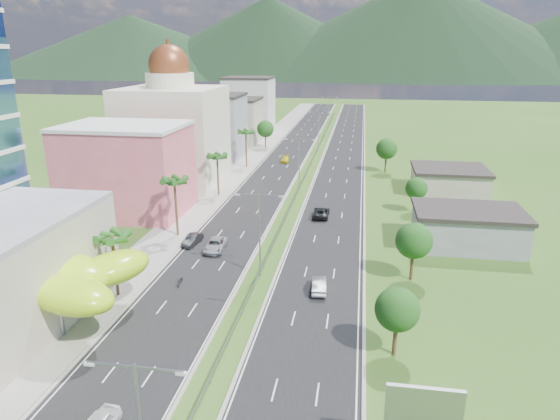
% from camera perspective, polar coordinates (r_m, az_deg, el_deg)
% --- Properties ---
extents(ground, '(500.00, 500.00, 0.00)m').
position_cam_1_polar(ground, '(56.00, -4.33, -11.80)').
color(ground, '#2D5119').
rests_on(ground, ground).
extents(road_left, '(11.00, 260.00, 0.04)m').
position_cam_1_polar(road_left, '(141.29, 1.17, 6.63)').
color(road_left, black).
rests_on(road_left, ground).
extents(road_right, '(11.00, 260.00, 0.04)m').
position_cam_1_polar(road_right, '(140.02, 7.29, 6.39)').
color(road_right, black).
rests_on(road_right, ground).
extents(sidewalk_left, '(7.00, 260.00, 0.12)m').
position_cam_1_polar(sidewalk_left, '(142.89, -2.63, 6.76)').
color(sidewalk_left, gray).
rests_on(sidewalk_left, ground).
extents(median_guardrail, '(0.10, 216.06, 0.76)m').
position_cam_1_polar(median_guardrail, '(122.79, 3.46, 5.16)').
color(median_guardrail, gray).
rests_on(median_guardrail, ground).
extents(streetlight_median_b, '(6.04, 0.25, 11.00)m').
position_cam_1_polar(streetlight_median_b, '(62.06, -2.35, -1.84)').
color(streetlight_median_b, gray).
rests_on(streetlight_median_b, ground).
extents(streetlight_median_c, '(6.04, 0.25, 11.00)m').
position_cam_1_polar(streetlight_median_c, '(100.13, 2.22, 5.84)').
color(streetlight_median_c, gray).
rests_on(streetlight_median_c, ground).
extents(streetlight_median_d, '(6.04, 0.25, 11.00)m').
position_cam_1_polar(streetlight_median_d, '(144.21, 4.46, 9.53)').
color(streetlight_median_d, gray).
rests_on(streetlight_median_d, ground).
extents(streetlight_median_e, '(6.04, 0.25, 11.00)m').
position_cam_1_polar(streetlight_median_e, '(188.73, 5.67, 11.48)').
color(streetlight_median_e, gray).
rests_on(streetlight_median_e, ground).
extents(lime_canopy, '(18.00, 15.00, 7.40)m').
position_cam_1_polar(lime_canopy, '(58.28, -25.07, -6.84)').
color(lime_canopy, '#A9E015').
rests_on(lime_canopy, ground).
extents(pink_shophouse, '(20.00, 15.00, 15.00)m').
position_cam_1_polar(pink_shophouse, '(90.93, -17.10, 4.29)').
color(pink_shophouse, '#D55769').
rests_on(pink_shophouse, ground).
extents(domed_building, '(20.00, 20.00, 28.70)m').
position_cam_1_polar(domed_building, '(110.89, -12.11, 9.06)').
color(domed_building, beige).
rests_on(domed_building, ground).
extents(midrise_grey, '(16.00, 15.00, 16.00)m').
position_cam_1_polar(midrise_grey, '(134.44, -7.79, 9.34)').
color(midrise_grey, gray).
rests_on(midrise_grey, ground).
extents(midrise_beige, '(16.00, 15.00, 13.00)m').
position_cam_1_polar(midrise_beige, '(155.61, -5.42, 10.03)').
color(midrise_beige, '#AB9C8C').
rests_on(midrise_beige, ground).
extents(midrise_white, '(16.00, 15.00, 18.00)m').
position_cam_1_polar(midrise_white, '(177.50, -3.56, 11.86)').
color(midrise_white, silver).
rests_on(midrise_white, ground).
extents(billboard, '(5.20, 0.35, 6.20)m').
position_cam_1_polar(billboard, '(37.71, 16.10, -21.08)').
color(billboard, gray).
rests_on(billboard, ground).
extents(shed_near, '(15.00, 10.00, 5.00)m').
position_cam_1_polar(shed_near, '(78.16, 20.61, -2.09)').
color(shed_near, gray).
rests_on(shed_near, ground).
extents(shed_far, '(14.00, 12.00, 4.40)m').
position_cam_1_polar(shed_far, '(106.88, 18.73, 3.16)').
color(shed_far, '#AB9C8C').
rests_on(shed_far, ground).
extents(palm_tree_b, '(3.60, 3.60, 8.10)m').
position_cam_1_polar(palm_tree_b, '(59.95, -18.63, -3.21)').
color(palm_tree_b, '#47301C').
rests_on(palm_tree_b, ground).
extents(palm_tree_c, '(3.60, 3.60, 9.60)m').
position_cam_1_polar(palm_tree_c, '(76.84, -11.97, 3.05)').
color(palm_tree_c, '#47301C').
rests_on(palm_tree_c, ground).
extents(palm_tree_d, '(3.60, 3.60, 8.60)m').
position_cam_1_polar(palm_tree_d, '(98.25, -7.19, 5.95)').
color(palm_tree_d, '#47301C').
rests_on(palm_tree_d, ground).
extents(palm_tree_e, '(3.60, 3.60, 9.40)m').
position_cam_1_polar(palm_tree_e, '(121.89, -3.92, 8.74)').
color(palm_tree_e, '#47301C').
rests_on(palm_tree_e, ground).
extents(leafy_tree_lfar, '(4.90, 4.90, 8.05)m').
position_cam_1_polar(leafy_tree_lfar, '(146.48, -1.68, 9.24)').
color(leafy_tree_lfar, '#47301C').
rests_on(leafy_tree_lfar, ground).
extents(leafy_tree_ra, '(4.20, 4.20, 6.90)m').
position_cam_1_polar(leafy_tree_ra, '(48.21, 13.26, -11.03)').
color(leafy_tree_ra, '#47301C').
rests_on(leafy_tree_ra, ground).
extents(leafy_tree_rb, '(4.55, 4.55, 7.47)m').
position_cam_1_polar(leafy_tree_rb, '(63.74, 15.06, -3.43)').
color(leafy_tree_rb, '#47301C').
rests_on(leafy_tree_rb, ground).
extents(leafy_tree_rc, '(3.85, 3.85, 6.33)m').
position_cam_1_polar(leafy_tree_rc, '(90.83, 15.32, 2.39)').
color(leafy_tree_rc, '#47301C').
rests_on(leafy_tree_rc, ground).
extents(leafy_tree_rd, '(4.90, 4.90, 8.05)m').
position_cam_1_polar(leafy_tree_rd, '(119.42, 12.09, 6.86)').
color(leafy_tree_rd, '#47301C').
rests_on(leafy_tree_rd, ground).
extents(mountain_ridge, '(860.00, 140.00, 90.00)m').
position_cam_1_polar(mountain_ridge, '(500.28, 15.19, 14.17)').
color(mountain_ridge, black).
rests_on(mountain_ridge, ground).
extents(car_dark_left, '(2.21, 4.74, 1.50)m').
position_cam_1_polar(car_dark_left, '(75.17, -9.97, -3.34)').
color(car_dark_left, black).
rests_on(car_dark_left, road_left).
extents(car_silver_mid_left, '(2.95, 5.88, 1.60)m').
position_cam_1_polar(car_silver_mid_left, '(72.50, -7.39, -3.99)').
color(car_silver_mid_left, '#9FA1A6').
rests_on(car_silver_mid_left, road_left).
extents(car_yellow_far_left, '(2.34, 5.04, 1.43)m').
position_cam_1_polar(car_yellow_far_left, '(128.68, 0.59, 5.84)').
color(car_yellow_far_left, gold).
rests_on(car_yellow_far_left, road_left).
extents(car_silver_right, '(2.06, 4.93, 1.59)m').
position_cam_1_polar(car_silver_right, '(60.48, 4.48, -8.53)').
color(car_silver_right, '#97999E').
rests_on(car_silver_right, road_right).
extents(car_dark_far_right, '(2.65, 5.73, 1.59)m').
position_cam_1_polar(car_dark_far_right, '(86.32, 4.72, -0.27)').
color(car_dark_far_right, black).
rests_on(car_dark_far_right, road_right).
extents(motorcycle, '(0.83, 2.16, 1.35)m').
position_cam_1_polar(motorcycle, '(63.06, -11.35, -7.81)').
color(motorcycle, black).
rests_on(motorcycle, road_left).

